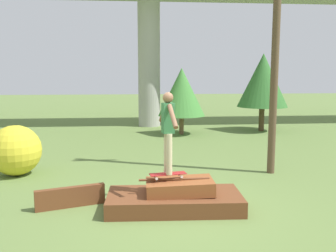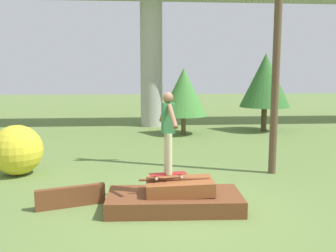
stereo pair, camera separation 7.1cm
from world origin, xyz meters
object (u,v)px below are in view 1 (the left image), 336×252
object	(u,v)px
tree_behind_left	(263,80)
bush_yellow_flowering	(16,150)
utility_pole	(276,22)
skateboard	(168,174)
skater	(168,127)
tree_behind_right	(182,92)

from	to	relation	value
tree_behind_left	bush_yellow_flowering	world-z (taller)	tree_behind_left
utility_pole	tree_behind_left	distance (m)	7.70
skateboard	skater	distance (m)	0.94
bush_yellow_flowering	skateboard	bearing A→B (deg)	-36.78
skateboard	tree_behind_right	bearing A→B (deg)	81.07
utility_pole	bush_yellow_flowering	bearing A→B (deg)	176.75
utility_pole	tree_behind_left	xyz separation A→B (m)	(2.22, 7.19, -1.64)
skateboard	utility_pole	distance (m)	5.08
tree_behind_right	bush_yellow_flowering	world-z (taller)	tree_behind_right
skater	bush_yellow_flowering	size ratio (longest dim) A/B	1.20
utility_pole	tree_behind_right	xyz separation A→B (m)	(-1.61, 6.59, -2.12)
skateboard	utility_pole	world-z (taller)	utility_pole
skater	tree_behind_right	size ratio (longest dim) A/B	0.55
skater	bush_yellow_flowering	world-z (taller)	skater
skater	utility_pole	bearing A→B (deg)	38.87
skateboard	tree_behind_left	distance (m)	11.09
tree_behind_left	bush_yellow_flowering	distance (m)	11.43
utility_pole	skater	bearing A→B (deg)	-141.13
skateboard	tree_behind_left	world-z (taller)	tree_behind_left
tree_behind_left	bush_yellow_flowering	size ratio (longest dim) A/B	2.67
tree_behind_left	skater	bearing A→B (deg)	-118.59
skateboard	tree_behind_right	size ratio (longest dim) A/B	0.26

